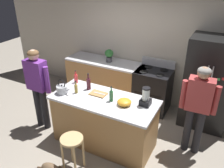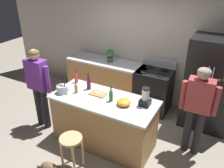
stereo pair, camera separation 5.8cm
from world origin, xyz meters
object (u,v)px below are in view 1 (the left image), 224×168
(cutting_board, at_px, (98,94))
(potted_plant, at_px, (109,55))
(mixing_bowl, at_px, (124,102))
(tea_kettle, at_px, (62,89))
(stove_range, at_px, (152,90))
(bottle_soda, at_px, (76,78))
(refrigerator, at_px, (209,84))
(bottle_vinegar, at_px, (76,89))
(bar_stool, at_px, (72,145))
(kitchen_island, at_px, (104,121))
(person_by_island_left, at_px, (38,83))
(bottle_wine, at_px, (89,83))
(person_by_sink_right, at_px, (198,103))
(blender_appliance, at_px, (146,98))
(bottle_olive_oil, at_px, (111,96))
(chef_knife, at_px, (99,93))

(cutting_board, bearing_deg, potted_plant, 111.32)
(mixing_bowl, distance_m, tea_kettle, 1.16)
(potted_plant, bearing_deg, stove_range, -1.32)
(stove_range, height_order, bottle_soda, bottle_soda)
(refrigerator, bearing_deg, cutting_board, -140.04)
(bottle_vinegar, distance_m, mixing_bowl, 0.93)
(bar_stool, xyz_separation_m, cutting_board, (-0.03, 0.88, 0.47))
(kitchen_island, xyz_separation_m, bottle_vinegar, (-0.54, -0.04, 0.56))
(person_by_island_left, relative_size, bottle_wine, 5.26)
(person_by_island_left, height_order, person_by_sink_right, person_by_island_left)
(bar_stool, bearing_deg, bottle_vinegar, 118.83)
(stove_range, distance_m, bottle_vinegar, 1.90)
(blender_appliance, xyz_separation_m, bottle_olive_oil, (-0.55, -0.15, -0.03))
(blender_appliance, height_order, mixing_bowl, blender_appliance)
(potted_plant, distance_m, chef_knife, 1.58)
(person_by_sink_right, relative_size, tea_kettle, 5.92)
(refrigerator, bearing_deg, bottle_soda, -152.15)
(cutting_board, bearing_deg, person_by_island_left, -168.70)
(potted_plant, xyz_separation_m, bottle_vinegar, (0.19, -1.59, -0.09))
(kitchen_island, bearing_deg, bottle_wine, 156.84)
(refrigerator, bearing_deg, blender_appliance, -121.21)
(refrigerator, relative_size, person_by_island_left, 1.11)
(bottle_vinegar, bearing_deg, person_by_sink_right, 16.08)
(person_by_island_left, relative_size, bottle_olive_oil, 6.02)
(bottle_olive_oil, relative_size, mixing_bowl, 1.18)
(person_by_island_left, xyz_separation_m, chef_knife, (1.22, 0.24, -0.03))
(bottle_vinegar, distance_m, tea_kettle, 0.25)
(person_by_island_left, height_order, bottle_vinegar, person_by_island_left)
(refrigerator, relative_size, bottle_wine, 5.85)
(bottle_soda, bearing_deg, bottle_wine, -16.63)
(mixing_bowl, bearing_deg, bottle_vinegar, -177.99)
(potted_plant, distance_m, bottle_olive_oil, 1.79)
(bottle_olive_oil, distance_m, mixing_bowl, 0.25)
(refrigerator, distance_m, bottle_wine, 2.34)
(person_by_island_left, height_order, chef_knife, person_by_island_left)
(bottle_wine, bearing_deg, person_by_island_left, -160.97)
(kitchen_island, distance_m, person_by_island_left, 1.47)
(tea_kettle, xyz_separation_m, chef_knife, (0.61, 0.26, -0.06))
(bottle_wine, bearing_deg, bar_stool, -73.55)
(refrigerator, height_order, bottle_vinegar, refrigerator)
(mixing_bowl, relative_size, chef_knife, 1.07)
(bar_stool, height_order, bottle_wine, bottle_wine)
(tea_kettle, bearing_deg, stove_range, 55.89)
(blender_appliance, height_order, bottle_vinegar, blender_appliance)
(kitchen_island, xyz_separation_m, bottle_olive_oil, (0.14, -0.00, 0.57))
(mixing_bowl, bearing_deg, person_by_island_left, -175.63)
(bar_stool, height_order, mixing_bowl, mixing_bowl)
(bottle_vinegar, relative_size, cutting_board, 0.79)
(bottle_soda, height_order, chef_knife, bottle_soda)
(bottle_vinegar, bearing_deg, blender_appliance, 8.89)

